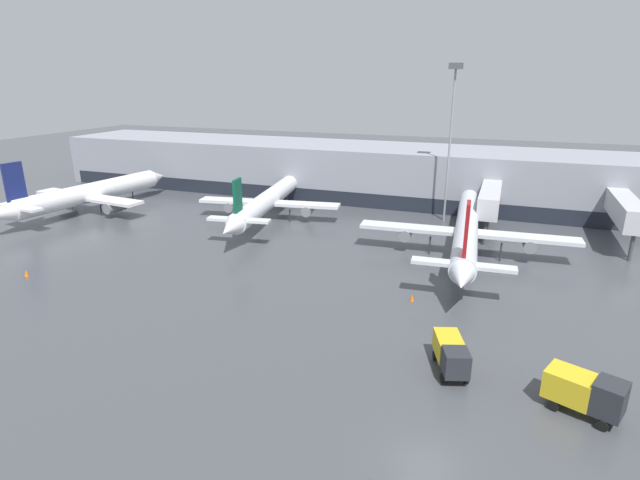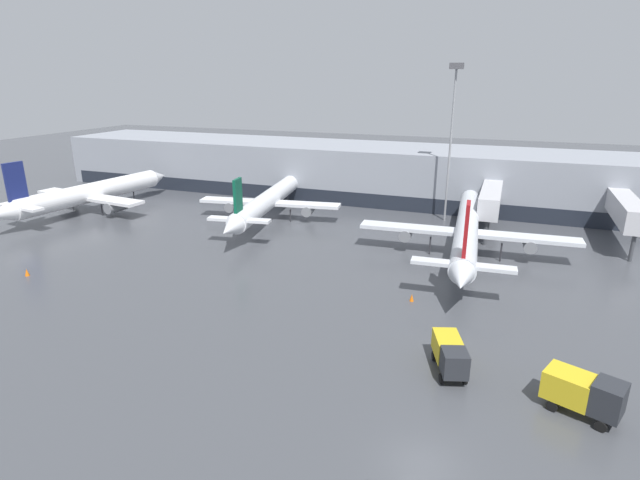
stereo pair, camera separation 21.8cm
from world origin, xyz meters
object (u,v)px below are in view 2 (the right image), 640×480
object	(u,v)px
parked_jet_0	(269,200)
parked_jet_2	(88,194)
service_truck_1	(584,391)
traffic_cone_1	(412,298)
parked_jet_1	(467,229)
traffic_cone_2	(27,272)
service_truck_0	(450,353)
apron_light_mast_2	(454,102)

from	to	relation	value
parked_jet_0	parked_jet_2	world-z (taller)	parked_jet_2
service_truck_1	traffic_cone_1	distance (m)	18.56
parked_jet_2	parked_jet_0	bearing A→B (deg)	-70.91
parked_jet_0	traffic_cone_1	distance (m)	33.40
parked_jet_1	traffic_cone_1	size ratio (longest dim) A/B	52.09
parked_jet_0	traffic_cone_2	xyz separation A→B (m)	(-14.51, -29.65, -2.62)
parked_jet_0	service_truck_0	size ratio (longest dim) A/B	6.98
parked_jet_0	parked_jet_1	bearing A→B (deg)	-110.90
service_truck_1	traffic_cone_1	size ratio (longest dim) A/B	6.98
service_truck_1	parked_jet_0	bearing A→B (deg)	160.81
service_truck_0	service_truck_1	bearing A→B (deg)	58.38
parked_jet_2	apron_light_mast_2	bearing A→B (deg)	-67.88
traffic_cone_1	apron_light_mast_2	distance (m)	34.34
parked_jet_1	service_truck_0	size ratio (longest dim) A/B	7.34
service_truck_0	apron_light_mast_2	size ratio (longest dim) A/B	0.23
parked_jet_2	traffic_cone_1	bearing A→B (deg)	-99.13
parked_jet_0	service_truck_1	world-z (taller)	parked_jet_0
parked_jet_2	traffic_cone_1	xyz separation A→B (m)	(53.98, -14.87, -2.64)
parked_jet_0	parked_jet_2	bearing A→B (deg)	94.27
traffic_cone_1	parked_jet_0	bearing A→B (deg)	140.15
parked_jet_0	service_truck_1	xyz separation A→B (m)	(38.81, -34.28, -1.37)
traffic_cone_2	apron_light_mast_2	xyz separation A→B (m)	(39.28, 38.28, 16.72)
service_truck_1	parked_jet_1	bearing A→B (deg)	131.50
service_truck_0	service_truck_1	distance (m)	8.67
service_truck_1	apron_light_mast_2	distance (m)	47.72
parked_jet_0	service_truck_0	bearing A→B (deg)	-145.32
parked_jet_1	traffic_cone_1	distance (m)	15.66
parked_jet_1	traffic_cone_2	bearing A→B (deg)	114.69
parked_jet_2	traffic_cone_1	distance (m)	56.06
parked_jet_2	apron_light_mast_2	distance (m)	57.06
traffic_cone_1	traffic_cone_2	distance (m)	40.93
parked_jet_1	parked_jet_2	bearing A→B (deg)	86.67
service_truck_1	service_truck_0	bearing A→B (deg)	-170.91
service_truck_0	traffic_cone_1	size ratio (longest dim) A/B	7.10
parked_jet_2	traffic_cone_2	distance (m)	27.16
parked_jet_1	traffic_cone_1	xyz separation A→B (m)	(-3.50, -14.97, -2.98)
parked_jet_0	traffic_cone_2	bearing A→B (deg)	145.36
service_truck_1	parked_jet_2	bearing A→B (deg)	179.79
traffic_cone_2	parked_jet_0	bearing A→B (deg)	63.92
traffic_cone_1	parked_jet_2	bearing A→B (deg)	164.60
traffic_cone_2	apron_light_mast_2	distance (m)	57.35
parked_jet_2	apron_light_mast_2	xyz separation A→B (m)	(53.19, 15.10, 14.11)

